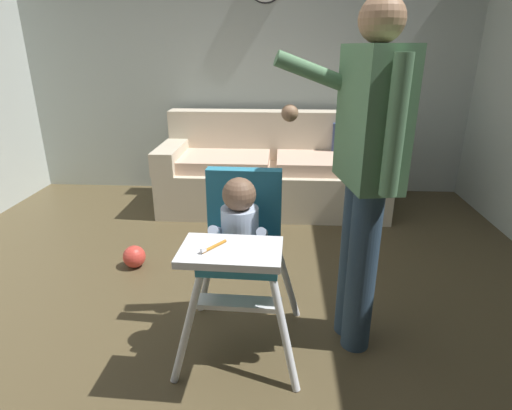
{
  "coord_description": "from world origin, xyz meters",
  "views": [
    {
      "loc": [
        0.36,
        -1.85,
        1.43
      ],
      "look_at": [
        0.25,
        -0.05,
        0.74
      ],
      "focal_mm": 29.04,
      "sensor_mm": 36.0,
      "label": 1
    }
  ],
  "objects_px": {
    "high_chair": "(241,235)",
    "toy_ball": "(134,257)",
    "couch": "(274,172)",
    "adult_standing": "(366,168)"
  },
  "relations": [
    {
      "from": "high_chair",
      "to": "toy_ball",
      "type": "height_order",
      "value": "high_chair"
    },
    {
      "from": "couch",
      "to": "toy_ball",
      "type": "distance_m",
      "value": 1.6
    },
    {
      "from": "couch",
      "to": "adult_standing",
      "type": "distance_m",
      "value": 2.08
    },
    {
      "from": "couch",
      "to": "adult_standing",
      "type": "relative_size",
      "value": 1.26
    },
    {
      "from": "couch",
      "to": "high_chair",
      "type": "height_order",
      "value": "high_chair"
    },
    {
      "from": "high_chair",
      "to": "couch",
      "type": "bearing_deg",
      "value": 178.7
    },
    {
      "from": "high_chair",
      "to": "toy_ball",
      "type": "relative_size",
      "value": 5.88
    },
    {
      "from": "adult_standing",
      "to": "high_chair",
      "type": "bearing_deg",
      "value": -0.29
    },
    {
      "from": "couch",
      "to": "toy_ball",
      "type": "relative_size",
      "value": 13.32
    },
    {
      "from": "adult_standing",
      "to": "toy_ball",
      "type": "relative_size",
      "value": 10.53
    }
  ]
}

